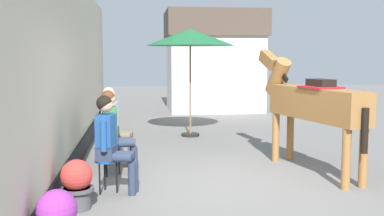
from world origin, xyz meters
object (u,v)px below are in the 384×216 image
(saddled_horse_center, at_px, (311,103))
(seated_visitor_near, at_px, (111,139))
(cafe_parasol, at_px, (190,38))
(seated_visitor_far, at_px, (114,122))
(flower_planter_far, at_px, (77,183))
(satchel_bag, at_px, (105,151))
(seated_visitor_middle, at_px, (114,128))

(saddled_horse_center, bearing_deg, seated_visitor_near, -165.32)
(seated_visitor_near, bearing_deg, saddled_horse_center, 14.68)
(saddled_horse_center, xyz_separation_m, cafe_parasol, (-1.60, 3.63, 1.20))
(cafe_parasol, bearing_deg, seated_visitor_far, -121.50)
(seated_visitor_far, height_order, saddled_horse_center, saddled_horse_center)
(seated_visitor_far, distance_m, cafe_parasol, 3.60)
(flower_planter_far, bearing_deg, seated_visitor_near, 58.80)
(cafe_parasol, bearing_deg, satchel_bag, -132.64)
(saddled_horse_center, bearing_deg, seated_visitor_middle, 177.26)
(seated_visitor_near, xyz_separation_m, satchel_bag, (-0.25, 2.42, -0.68))
(seated_visitor_far, distance_m, flower_planter_far, 2.44)
(seated_visitor_near, bearing_deg, seated_visitor_far, 91.28)
(seated_visitor_middle, distance_m, satchel_bag, 1.58)
(seated_visitor_middle, distance_m, flower_planter_far, 1.77)
(seated_visitor_middle, bearing_deg, seated_visitor_near, -89.63)
(flower_planter_far, xyz_separation_m, cafe_parasol, (2.05, 5.13, 2.03))
(seated_visitor_middle, xyz_separation_m, seated_visitor_far, (-0.03, 0.71, 0.00))
(seated_visitor_middle, height_order, satchel_bag, seated_visitor_middle)
(saddled_horse_center, bearing_deg, seated_visitor_far, 165.23)
(saddled_horse_center, bearing_deg, flower_planter_far, -157.57)
(saddled_horse_center, bearing_deg, cafe_parasol, 113.86)
(saddled_horse_center, bearing_deg, satchel_bag, 155.96)
(flower_planter_far, bearing_deg, cafe_parasol, 68.25)
(saddled_horse_center, xyz_separation_m, flower_planter_far, (-3.65, -1.51, -0.82))
(seated_visitor_middle, bearing_deg, seated_visitor_far, 92.57)
(cafe_parasol, xyz_separation_m, satchel_bag, (-1.90, -2.06, -2.26))
(seated_visitor_far, bearing_deg, satchel_bag, 106.78)
(seated_visitor_middle, bearing_deg, cafe_parasol, 64.46)
(flower_planter_far, height_order, satchel_bag, flower_planter_far)
(seated_visitor_middle, height_order, seated_visitor_far, same)
(seated_visitor_near, distance_m, seated_visitor_far, 1.72)
(seated_visitor_middle, relative_size, satchel_bag, 4.96)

